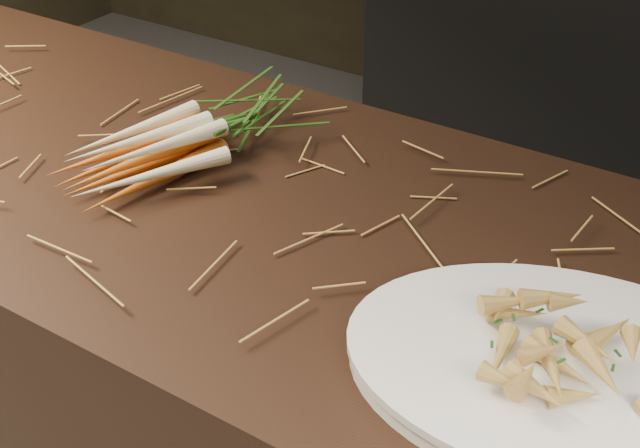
# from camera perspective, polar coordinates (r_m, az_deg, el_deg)

# --- Properties ---
(main_counter) EXTENTS (2.40, 0.70, 0.90)m
(main_counter) POSITION_cam_1_polar(r_m,az_deg,el_deg) (1.49, -6.94, -11.83)
(main_counter) COLOR black
(main_counter) RESTS_ON ground
(straw_bedding) EXTENTS (1.40, 0.60, 0.02)m
(straw_bedding) POSITION_cam_1_polar(r_m,az_deg,el_deg) (1.20, -8.45, 3.43)
(straw_bedding) COLOR #A88035
(straw_bedding) RESTS_ON main_counter
(root_veg_bunch) EXTENTS (0.26, 0.48, 0.09)m
(root_veg_bunch) POSITION_cam_1_polar(r_m,az_deg,el_deg) (1.26, -7.75, 6.80)
(root_veg_bunch) COLOR #CC661E
(root_veg_bunch) RESTS_ON main_counter
(serving_platter) EXTENTS (0.54, 0.43, 0.03)m
(serving_platter) POSITION_cam_1_polar(r_m,az_deg,el_deg) (0.90, 17.36, -10.18)
(serving_platter) COLOR white
(serving_platter) RESTS_ON main_counter
(roasted_veg_heap) EXTENTS (0.27, 0.23, 0.05)m
(roasted_veg_heap) POSITION_cam_1_polar(r_m,az_deg,el_deg) (0.87, 17.80, -8.35)
(roasted_veg_heap) COLOR #A37A39
(roasted_veg_heap) RESTS_ON serving_platter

